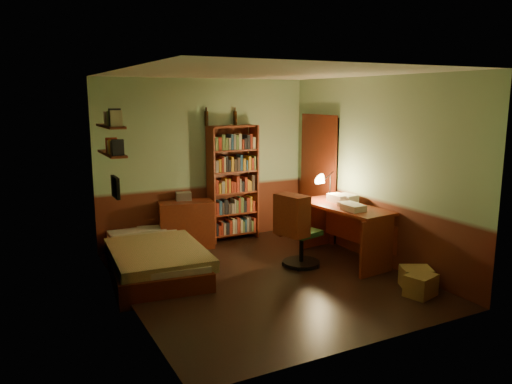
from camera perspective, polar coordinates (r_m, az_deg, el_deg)
name	(u,v)px	position (r m, az deg, el deg)	size (l,w,h in m)	color
floor	(265,279)	(6.57, 1.02, -9.92)	(3.50, 4.00, 0.02)	black
ceiling	(266,72)	(6.15, 1.10, 13.56)	(3.50, 4.00, 0.02)	silver
wall_back	(205,161)	(8.03, -5.80, 3.50)	(3.50, 0.02, 2.60)	#91B48A
wall_left	(123,192)	(5.62, -14.93, 0.02)	(0.02, 4.00, 2.60)	#91B48A
wall_right	(375,170)	(7.22, 13.44, 2.44)	(0.02, 4.00, 2.60)	#91B48A
wall_front	(372,212)	(4.59, 13.10, -2.26)	(3.50, 0.02, 2.60)	#91B48A
doorway	(319,178)	(8.26, 7.26, 1.57)	(0.06, 0.90, 2.00)	black
door_trim	(318,178)	(8.24, 7.06, 1.55)	(0.02, 0.98, 2.08)	#48180B
bed	(153,248)	(6.90, -11.67, -6.32)	(1.11, 2.08, 0.62)	olive
dresser	(186,225)	(7.83, -7.95, -3.70)	(0.82, 0.41, 0.73)	maroon
mini_stereo	(184,196)	(7.86, -8.28, -0.47)	(0.23, 0.18, 0.13)	#B2B2B7
bookshelf	(233,183)	(8.10, -2.64, 0.99)	(0.80, 0.25, 1.87)	maroon
bottle_left	(206,118)	(7.93, -5.69, 8.36)	(0.06, 0.06, 0.23)	black
bottle_right	(235,118)	(8.13, -2.41, 8.44)	(0.06, 0.06, 0.22)	black
desk	(343,233)	(7.29, 9.93, -4.59)	(0.62, 1.49, 0.80)	maroon
paper_stack	(347,198)	(7.43, 10.36, -0.71)	(0.21, 0.29, 0.12)	silver
desk_lamp	(330,181)	(7.63, 8.49, 1.27)	(0.16, 0.16, 0.54)	black
office_chair	(302,226)	(6.92, 5.26, -3.85)	(0.57, 0.50, 1.14)	#265728
red_jacket	(317,167)	(6.58, 6.99, 2.87)	(0.26, 0.47, 0.56)	#92381E
wall_shelf_lower	(112,154)	(6.66, -16.14, 4.23)	(0.20, 0.90, 0.03)	maroon
wall_shelf_upper	(110,126)	(6.64, -16.30, 7.23)	(0.20, 0.90, 0.03)	maroon
framed_picture	(115,187)	(6.21, -15.77, 0.52)	(0.04, 0.32, 0.26)	black
cardboard_box_a	(421,285)	(6.29, 18.31, -10.08)	(0.35, 0.28, 0.26)	olive
cardboard_box_b	(416,277)	(6.54, 17.83, -9.28)	(0.36, 0.29, 0.25)	olive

